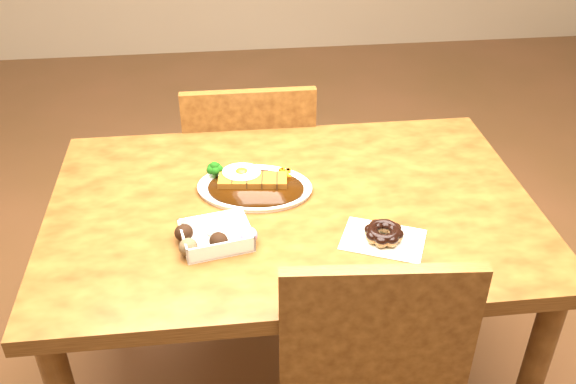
{
  "coord_description": "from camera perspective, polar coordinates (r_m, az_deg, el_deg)",
  "views": [
    {
      "loc": [
        -0.16,
        -1.3,
        1.65
      ],
      "look_at": [
        -0.01,
        -0.04,
        0.81
      ],
      "focal_mm": 40.0,
      "sensor_mm": 36.0,
      "label": 1
    }
  ],
  "objects": [
    {
      "name": "pon_de_ring",
      "position": [
        1.47,
        8.5,
        -3.68
      ],
      "size": [
        0.22,
        0.19,
        0.04
      ],
      "rotation": [
        0.0,
        0.0,
        -0.41
      ],
      "color": "silver",
      "rests_on": "table"
    },
    {
      "name": "chair_far",
      "position": [
        2.18,
        -3.4,
        0.93
      ],
      "size": [
        0.42,
        0.42,
        0.87
      ],
      "rotation": [
        0.0,
        0.0,
        3.13
      ],
      "color": "#43220D",
      "rests_on": "ground"
    },
    {
      "name": "katsu_curry_plate",
      "position": [
        1.64,
        -3.15,
        0.67
      ],
      "size": [
        0.32,
        0.25,
        0.06
      ],
      "rotation": [
        0.0,
        0.0,
        -0.19
      ],
      "color": "white",
      "rests_on": "table"
    },
    {
      "name": "donut_box",
      "position": [
        1.46,
        -6.57,
        -3.88
      ],
      "size": [
        0.19,
        0.15,
        0.04
      ],
      "rotation": [
        0.0,
        0.0,
        0.2
      ],
      "color": "white",
      "rests_on": "table"
    },
    {
      "name": "table",
      "position": [
        1.65,
        0.35,
        -3.79
      ],
      "size": [
        1.2,
        0.8,
        0.75
      ],
      "color": "#43220D",
      "rests_on": "ground"
    }
  ]
}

